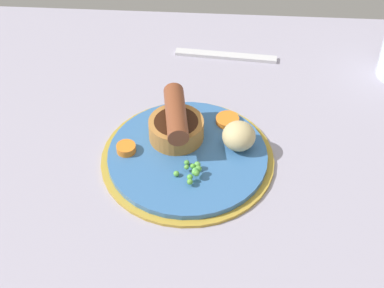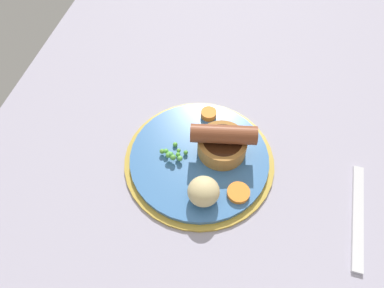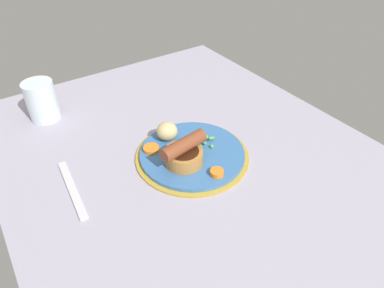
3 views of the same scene
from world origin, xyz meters
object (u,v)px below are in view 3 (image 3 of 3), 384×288
object	(u,v)px
pea_pile	(205,140)
carrot_slice_1	(151,149)
fork	(72,189)
drinking_glass	(42,101)
dinner_plate	(192,155)
sausage_pudding	(184,153)
carrot_slice_0	(215,173)
potato_chunk_0	(167,131)

from	to	relation	value
pea_pile	carrot_slice_1	xyz separation A→B (cm)	(-4.71, -11.70, -0.57)
fork	drinking_glass	size ratio (longest dim) A/B	1.74
drinking_glass	pea_pile	bearing A→B (deg)	38.88
pea_pile	dinner_plate	bearing A→B (deg)	-77.37
pea_pile	sausage_pudding	bearing A→B (deg)	-69.68
sausage_pudding	carrot_slice_0	xyz separation A→B (cm)	(7.16, 3.10, -2.01)
potato_chunk_0	carrot_slice_0	size ratio (longest dim) A/B	1.73
dinner_plate	carrot_slice_1	distance (cm)	9.34
carrot_slice_1	drinking_glass	xyz separation A→B (cm)	(-29.05, -15.52, 3.36)
dinner_plate	potato_chunk_0	bearing A→B (deg)	-164.99
potato_chunk_0	fork	distance (cm)	24.37
dinner_plate	drinking_glass	xyz separation A→B (cm)	(-34.75, -22.81, 4.61)
sausage_pudding	drinking_glass	size ratio (longest dim) A/B	1.06
dinner_plate	carrot_slice_0	bearing A→B (deg)	-2.21
drinking_glass	fork	bearing A→B (deg)	-6.20
carrot_slice_0	sausage_pudding	bearing A→B (deg)	-156.57
pea_pile	potato_chunk_0	size ratio (longest dim) A/B	0.96
carrot_slice_0	carrot_slice_1	xyz separation A→B (cm)	(-14.78, -6.94, -0.16)
carrot_slice_0	fork	xyz separation A→B (cm)	(-14.14, -25.69, -1.68)
dinner_plate	fork	bearing A→B (deg)	-101.01
fork	potato_chunk_0	bearing A→B (deg)	100.06
drinking_glass	dinner_plate	bearing A→B (deg)	33.28
carrot_slice_0	drinking_glass	size ratio (longest dim) A/B	0.28
dinner_plate	carrot_slice_0	size ratio (longest dim) A/B	9.00
carrot_slice_0	drinking_glass	bearing A→B (deg)	-152.87
carrot_slice_1	fork	xyz separation A→B (cm)	(0.64, -18.75, -1.52)
sausage_pudding	carrot_slice_1	size ratio (longest dim) A/B	3.04
potato_chunk_0	sausage_pudding	bearing A→B (deg)	-8.85
dinner_plate	carrot_slice_0	xyz separation A→B (cm)	(9.08, -0.35, 1.41)
dinner_plate	fork	distance (cm)	26.53
pea_pile	drinking_glass	distance (cm)	43.46
dinner_plate	drinking_glass	size ratio (longest dim) A/B	2.48
drinking_glass	carrot_slice_0	bearing A→B (deg)	27.13
sausage_pudding	fork	world-z (taller)	sausage_pudding
pea_pile	carrot_slice_0	xyz separation A→B (cm)	(10.07, -4.76, -0.41)
fork	dinner_plate	bearing A→B (deg)	83.42
carrot_slice_1	fork	size ratio (longest dim) A/B	0.20
sausage_pudding	drinking_glass	world-z (taller)	drinking_glass
fork	carrot_slice_1	bearing A→B (deg)	96.38
potato_chunk_0	carrot_slice_1	size ratio (longest dim) A/B	1.37
carrot_slice_0	fork	size ratio (longest dim) A/B	0.16
drinking_glass	carrot_slice_1	bearing A→B (deg)	28.11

